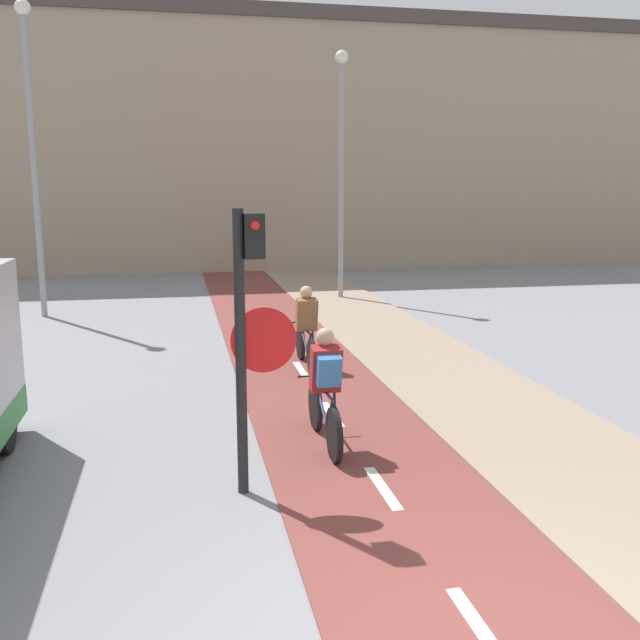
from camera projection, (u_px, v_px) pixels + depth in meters
name	position (u px, v px, depth m)	size (l,w,h in m)	color
building_row_background	(225.00, 144.00, 28.00)	(60.00, 5.20, 9.53)	gray
traffic_light_pole	(249.00, 320.00, 7.09)	(0.67, 0.25, 2.92)	black
street_lamp_far	(31.00, 130.00, 16.67)	(0.36, 0.36, 7.32)	gray
street_lamp_sidewalk	(341.00, 150.00, 19.52)	(0.36, 0.36, 6.73)	gray
cyclist_near	(325.00, 391.00, 8.58)	(0.46, 1.77, 1.48)	black
cyclist_far	(306.00, 331.00, 12.40)	(0.46, 1.74, 1.45)	black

